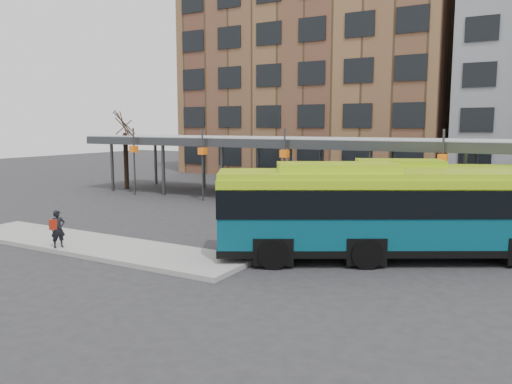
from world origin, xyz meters
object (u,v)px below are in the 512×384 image
at_px(bus_front, 393,209).
at_px(pedestrian, 58,229).
at_px(bus_rear, 440,193).
at_px(tree, 126,158).

height_order(bus_front, pedestrian, bus_front).
bearing_deg(bus_rear, pedestrian, -159.02).
height_order(bus_rear, pedestrian, bus_rear).
bearing_deg(tree, pedestrian, -53.78).
height_order(tree, bus_rear, tree).
relative_size(tree, bus_front, 0.44).
bearing_deg(bus_rear, bus_front, -118.45).
distance_m(bus_front, pedestrian, 13.01).
height_order(tree, pedestrian, tree).
distance_m(bus_front, bus_rear, 6.56).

